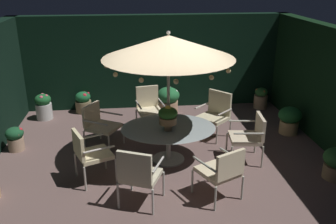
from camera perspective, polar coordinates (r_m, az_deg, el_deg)
name	(u,v)px	position (r m, az deg, el deg)	size (l,w,h in m)	color
ground_plane	(166,164)	(7.16, -0.32, -8.14)	(7.26, 7.02, 0.02)	brown
hedge_backdrop_rear	(153,62)	(9.86, -2.41, 7.85)	(7.26, 0.30, 2.46)	black
patio_dining_table	(168,133)	(7.04, 0.06, -3.26)	(1.82, 1.46, 0.70)	#B5B2A8
patio_umbrella	(168,47)	(6.53, 0.07, 10.11)	(2.38, 2.38, 2.52)	#B9B2A4
centerpiece_planter	(168,116)	(6.75, -0.01, -0.61)	(0.36, 0.36, 0.49)	#8B6E4F
patio_chair_north	(99,123)	(7.78, -10.65, -1.67)	(0.85, 0.84, 0.91)	#B8B2AB
patio_chair_northeast	(89,152)	(6.50, -12.22, -6.06)	(0.77, 0.76, 0.96)	#BCB3A5
patio_chair_east	(138,173)	(5.71, -4.62, -9.47)	(0.77, 0.75, 1.01)	#B8B6AC
patio_chair_southeast	(222,170)	(5.93, 8.41, -8.88)	(0.81, 0.82, 0.93)	#B3B7A7
patio_chair_south	(250,134)	(7.22, 12.68, -3.41)	(0.68, 0.70, 0.93)	#B7B6A4
patio_chair_southwest	(216,112)	(8.20, 7.45, 0.07)	(0.83, 0.84, 1.01)	#BBB1A4
patio_chair_west	(149,106)	(8.46, -2.97, 0.93)	(0.67, 0.71, 1.00)	#B6AFAB
potted_plant_left_far	(290,119)	(8.76, 18.43, -1.06)	(0.52, 0.52, 0.63)	tan
potted_plant_left_near	(261,98)	(10.22, 14.27, 2.15)	(0.36, 0.36, 0.56)	tan
potted_plant_back_center	(44,106)	(9.64, -18.83, 0.85)	(0.40, 0.40, 0.65)	silver
potted_plant_back_left	(168,99)	(9.56, 0.02, 2.01)	(0.59, 0.59, 0.68)	tan
potted_plant_right_far	(83,102)	(9.84, -13.08, 1.54)	(0.41, 0.41, 0.56)	olive
potted_plant_back_right	(15,138)	(8.19, -22.73, -3.72)	(0.37, 0.37, 0.50)	tan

